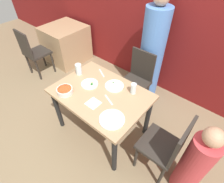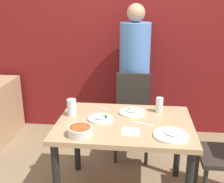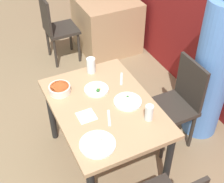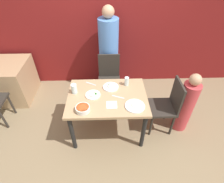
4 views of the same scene
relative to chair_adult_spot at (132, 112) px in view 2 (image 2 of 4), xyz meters
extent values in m
cube|color=maroon|center=(-0.04, 0.65, 0.85)|extent=(10.00, 0.06, 2.70)
cube|color=tan|center=(-0.04, -0.74, 0.20)|extent=(1.13, 0.81, 0.04)
cylinder|color=black|center=(-0.54, -1.09, -0.16)|extent=(0.06, 0.06, 0.69)
cylinder|color=black|center=(-0.54, -0.40, -0.16)|extent=(0.06, 0.06, 0.69)
cylinder|color=black|center=(0.46, -0.40, -0.16)|extent=(0.06, 0.06, 0.69)
cube|color=#2D2823|center=(0.00, -0.07, -0.05)|extent=(0.40, 0.40, 0.04)
cube|color=#2D2823|center=(0.00, 0.12, 0.19)|extent=(0.38, 0.03, 0.45)
cylinder|color=#2D2823|center=(-0.17, -0.23, -0.29)|extent=(0.04, 0.04, 0.43)
cylinder|color=#2D2823|center=(0.17, -0.23, -0.29)|extent=(0.04, 0.04, 0.43)
cylinder|color=#2D2823|center=(-0.17, 0.10, -0.29)|extent=(0.04, 0.04, 0.43)
cylinder|color=#2D2823|center=(0.17, 0.10, -0.29)|extent=(0.04, 0.04, 0.43)
cube|color=#2D2823|center=(0.79, -0.73, -0.05)|extent=(0.40, 0.40, 0.04)
cylinder|color=#2D2823|center=(0.63, -0.56, -0.29)|extent=(0.04, 0.04, 0.43)
cylinder|color=#5184D1|center=(0.00, 0.35, 0.22)|extent=(0.36, 0.36, 1.45)
sphere|color=tan|center=(0.00, 0.35, 1.05)|extent=(0.21, 0.21, 0.21)
cylinder|color=silver|center=(-0.36, -1.02, 0.26)|extent=(0.19, 0.19, 0.07)
cylinder|color=#BC5123|center=(-0.36, -1.02, 0.29)|extent=(0.16, 0.16, 0.01)
cylinder|color=white|center=(0.01, -0.55, 0.23)|extent=(0.23, 0.23, 0.02)
ellipsoid|color=white|center=(0.02, -0.54, 0.25)|extent=(0.11, 0.11, 0.02)
cone|color=orange|center=(0.06, -0.53, 0.26)|extent=(0.01, 0.01, 0.03)
sphere|color=#2D702D|center=(-0.01, -0.54, 0.26)|extent=(0.03, 0.03, 0.03)
cylinder|color=white|center=(0.33, -0.96, 0.23)|extent=(0.27, 0.27, 0.02)
ellipsoid|color=white|center=(0.33, -0.95, 0.25)|extent=(0.11, 0.11, 0.02)
cone|color=orange|center=(0.32, -0.93, 0.25)|extent=(0.02, 0.02, 0.02)
cone|color=orange|center=(0.30, -0.94, 0.25)|extent=(0.02, 0.02, 0.02)
cylinder|color=white|center=(-0.24, -0.72, 0.23)|extent=(0.21, 0.21, 0.02)
ellipsoid|color=white|center=(-0.25, -0.74, 0.26)|extent=(0.08, 0.08, 0.03)
cone|color=orange|center=(-0.22, -0.70, 0.26)|extent=(0.02, 0.02, 0.03)
sphere|color=#2D702D|center=(-0.20, -0.72, 0.26)|extent=(0.03, 0.03, 0.03)
cylinder|color=silver|center=(0.26, -0.50, 0.29)|extent=(0.07, 0.07, 0.14)
cylinder|color=silver|center=(-0.51, -0.66, 0.30)|extent=(0.08, 0.08, 0.15)
cube|color=white|center=(0.02, -0.92, 0.23)|extent=(0.14, 0.14, 0.01)
cube|color=silver|center=(-0.29, -0.45, 0.23)|extent=(0.17, 0.10, 0.01)
cube|color=silver|center=(0.11, -0.77, 0.23)|extent=(0.17, 0.09, 0.01)
camera|label=1|loc=(1.04, -1.80, 1.65)|focal=28.00mm
camera|label=2|loc=(0.09, -2.88, 1.21)|focal=45.00mm
camera|label=3|loc=(1.69, -1.51, 1.97)|focal=50.00mm
camera|label=4|loc=(-0.03, -2.59, 1.88)|focal=28.00mm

